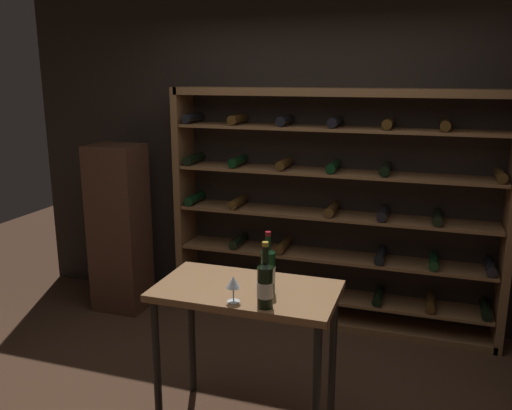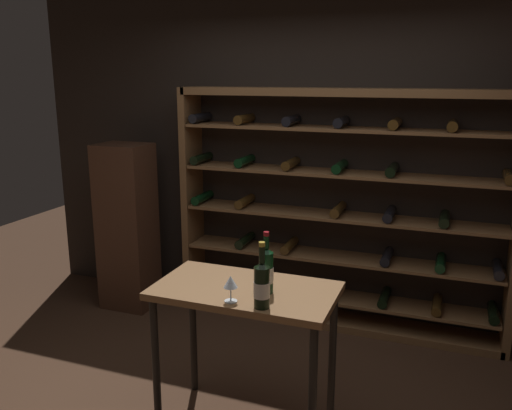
# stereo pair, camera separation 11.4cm
# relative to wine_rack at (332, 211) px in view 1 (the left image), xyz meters

# --- Properties ---
(back_wall) EXTENTS (5.26, 0.10, 2.81)m
(back_wall) POSITION_rel_wine_rack_xyz_m (-0.22, 0.21, 0.44)
(back_wall) COLOR black
(back_wall) RESTS_ON ground
(wine_rack) EXTENTS (2.67, 0.32, 1.94)m
(wine_rack) POSITION_rel_wine_rack_xyz_m (0.00, 0.00, 0.00)
(wine_rack) COLOR brown
(wine_rack) RESTS_ON ground
(tasting_table) EXTENTS (1.02, 0.56, 0.88)m
(tasting_table) POSITION_rel_wine_rack_xyz_m (-0.20, -1.51, -0.20)
(tasting_table) COLOR brown
(tasting_table) RESTS_ON ground
(display_cabinet) EXTENTS (0.44, 0.36, 1.46)m
(display_cabinet) POSITION_rel_wine_rack_xyz_m (-1.81, -0.27, -0.23)
(display_cabinet) COLOR #4C2D1E
(display_cabinet) RESTS_ON ground
(wine_bottle_black_capsule) EXTENTS (0.08, 0.08, 0.35)m
(wine_bottle_black_capsule) POSITION_rel_wine_rack_xyz_m (-0.07, -1.53, 0.04)
(wine_bottle_black_capsule) COLOR black
(wine_bottle_black_capsule) RESTS_ON tasting_table
(wine_bottle_amber_reserve) EXTENTS (0.08, 0.08, 0.35)m
(wine_bottle_amber_reserve) POSITION_rel_wine_rack_xyz_m (-0.03, -1.72, 0.04)
(wine_bottle_amber_reserve) COLOR black
(wine_bottle_amber_reserve) RESTS_ON tasting_table
(wine_glass_stemmed_right) EXTENTS (0.07, 0.07, 0.14)m
(wine_glass_stemmed_right) POSITION_rel_wine_rack_xyz_m (-0.20, -1.71, 0.02)
(wine_glass_stemmed_right) COLOR silver
(wine_glass_stemmed_right) RESTS_ON tasting_table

